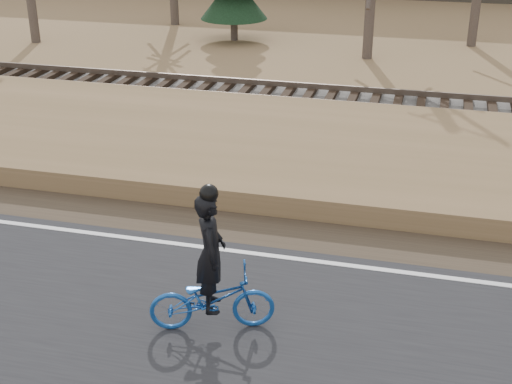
# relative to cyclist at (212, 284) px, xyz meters

# --- Properties ---
(ground) EXTENTS (120.00, 120.00, 0.00)m
(ground) POSITION_rel_cyclist_xyz_m (0.70, 2.04, -0.78)
(ground) COLOR olive
(ground) RESTS_ON ground
(road) EXTENTS (120.00, 6.00, 0.06)m
(road) POSITION_rel_cyclist_xyz_m (0.70, -0.46, -0.75)
(road) COLOR black
(road) RESTS_ON ground
(edge_line) EXTENTS (120.00, 0.12, 0.01)m
(edge_line) POSITION_rel_cyclist_xyz_m (0.70, 2.24, -0.72)
(edge_line) COLOR silver
(edge_line) RESTS_ON road
(shoulder) EXTENTS (120.00, 1.60, 0.04)m
(shoulder) POSITION_rel_cyclist_xyz_m (0.70, 3.24, -0.76)
(shoulder) COLOR #473A2B
(shoulder) RESTS_ON ground
(embankment) EXTENTS (120.00, 5.00, 0.44)m
(embankment) POSITION_rel_cyclist_xyz_m (0.70, 6.24, -0.56)
(embankment) COLOR olive
(embankment) RESTS_ON ground
(ballast) EXTENTS (120.00, 3.00, 0.45)m
(ballast) POSITION_rel_cyclist_xyz_m (0.70, 10.04, -0.56)
(ballast) COLOR slate
(ballast) RESTS_ON ground
(railroad) EXTENTS (120.00, 2.40, 0.29)m
(railroad) POSITION_rel_cyclist_xyz_m (0.70, 10.04, -0.26)
(railroad) COLOR black
(railroad) RESTS_ON ballast
(cyclist) EXTENTS (1.90, 1.16, 2.26)m
(cyclist) POSITION_rel_cyclist_xyz_m (0.00, 0.00, 0.00)
(cyclist) COLOR #164998
(cyclist) RESTS_ON road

